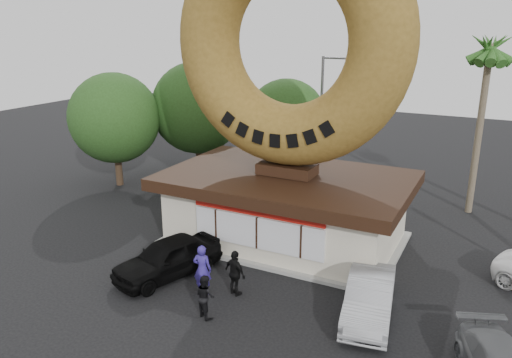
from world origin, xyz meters
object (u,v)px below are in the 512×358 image
object	(u,v)px
giant_donut	(290,43)
donut_shop	(286,205)
street_lamp	(323,112)
person_left	(202,269)
person_right	(235,273)
car_silver	(369,297)
person_center	(205,296)
car_black	(168,258)

from	to	relation	value
giant_donut	donut_shop	bearing A→B (deg)	-90.00
street_lamp	person_left	size ratio (longest dim) A/B	4.01
giant_donut	person_right	xyz separation A→B (m)	(0.32, -5.53, -8.26)
car_silver	person_center	bearing A→B (deg)	-162.23
donut_shop	car_silver	bearing A→B (deg)	-41.44
car_black	person_center	bearing A→B (deg)	-12.83
giant_donut	car_silver	distance (m)	10.97
donut_shop	car_silver	distance (m)	7.08
giant_donut	person_left	xyz separation A→B (m)	(-0.87, -5.98, -8.18)
person_right	car_black	world-z (taller)	person_right
donut_shop	street_lamp	size ratio (longest dim) A/B	1.40
person_right	car_silver	world-z (taller)	person_right
person_right	person_left	bearing A→B (deg)	40.85
giant_donut	person_right	bearing A→B (deg)	-86.69
donut_shop	person_left	distance (m)	6.07
street_lamp	car_silver	distance (m)	16.71
person_right	person_center	bearing A→B (deg)	103.04
giant_donut	person_left	distance (m)	10.17
person_center	car_silver	distance (m)	5.80
person_left	person_right	distance (m)	1.27
car_silver	person_left	bearing A→B (deg)	-177.18
person_right	car_black	size ratio (longest dim) A/B	0.39
street_lamp	car_silver	xyz separation A→B (m)	(7.11, -14.65, -3.74)
person_right	car_black	distance (m)	3.22
car_black	car_silver	distance (m)	8.19
donut_shop	car_black	distance (m)	6.23
person_left	person_center	bearing A→B (deg)	113.42
donut_shop	giant_donut	distance (m)	7.41
street_lamp	person_center	bearing A→B (deg)	-83.57
giant_donut	person_center	world-z (taller)	giant_donut
person_left	car_black	distance (m)	2.11
person_center	street_lamp	bearing A→B (deg)	-59.09
person_left	street_lamp	bearing A→B (deg)	-99.10
donut_shop	person_right	bearing A→B (deg)	-86.68
street_lamp	car_silver	world-z (taller)	street_lamp
street_lamp	person_center	world-z (taller)	street_lamp
donut_shop	car_silver	world-z (taller)	donut_shop
car_black	street_lamp	bearing A→B (deg)	105.13
person_center	person_right	world-z (taller)	person_right
donut_shop	car_black	bearing A→B (deg)	-118.15
person_left	car_black	size ratio (longest dim) A/B	0.43
street_lamp	person_left	distance (m)	16.38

